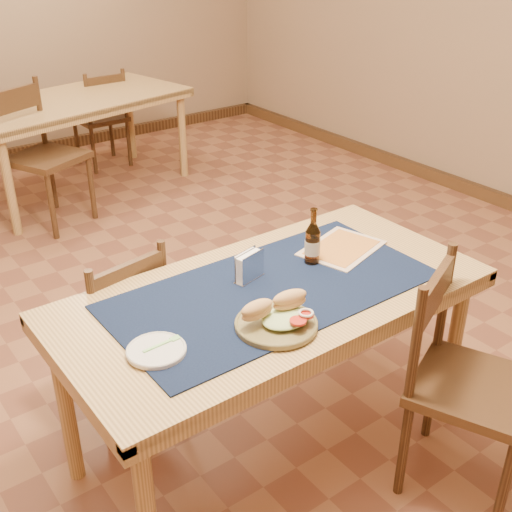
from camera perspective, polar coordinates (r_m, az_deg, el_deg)
room at (r=2.75m, az=-9.06°, el=15.78°), size 6.04×7.04×2.84m
main_table at (r=2.40m, az=1.43°, el=-4.75°), size 1.60×0.80×0.75m
placemat at (r=2.35m, az=1.45°, el=-3.00°), size 1.20×0.60×0.01m
baseboard at (r=3.30m, az=-7.32°, el=-7.74°), size 6.00×7.00×0.10m
back_table at (r=5.23m, az=-15.96°, el=12.47°), size 1.86×1.18×0.75m
chair_main_far at (r=2.76m, az=-12.37°, el=-6.44°), size 0.45×0.45×0.84m
chair_main_near at (r=2.49m, az=17.97°, el=-10.39°), size 0.55×0.55×0.91m
chair_back_near at (r=4.75m, az=-18.57°, el=8.65°), size 0.60×0.60×0.99m
chair_back_far at (r=5.82m, az=-13.55°, el=11.95°), size 0.40×0.40×0.85m
sandwich_plate at (r=2.14m, az=1.95°, el=-5.56°), size 0.28×0.28×0.11m
side_plate at (r=2.05m, az=-8.85°, el=-8.24°), size 0.19×0.19×0.02m
fork at (r=2.07m, az=-8.13°, el=-7.64°), size 0.13×0.02×0.00m
beer_bottle at (r=2.50m, az=5.05°, el=1.16°), size 0.06×0.06×0.23m
napkin_holder at (r=2.39m, az=-0.61°, el=-0.96°), size 0.14×0.08×0.11m
menu_card at (r=2.66m, az=7.63°, el=0.71°), size 0.39×0.33×0.01m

